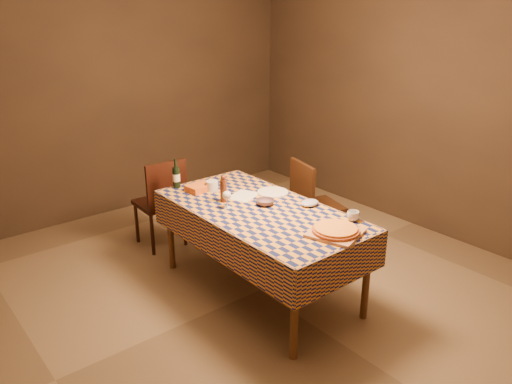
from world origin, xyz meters
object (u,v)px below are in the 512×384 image
Objects in this scene: cutting_board at (335,233)px; wine_bottle at (176,177)px; chair_far at (162,199)px; chair_right at (312,201)px; bowl at (265,202)px; pizza at (336,230)px; white_plate at (273,192)px; dining_table at (260,217)px.

wine_bottle reaches higher than cutting_board.
chair_far is 1.00× the size of chair_right.
bowl is 1.30m from chair_far.
pizza is 0.75m from bowl.
pizza is 1.43× the size of wine_bottle.
chair_far reaches higher than white_plate.
white_plate is at bearing -49.06° from wine_bottle.
cutting_board is at bearing -80.72° from chair_far.
cutting_board reaches higher than white_plate.
dining_table is 0.73m from cutting_board.
white_plate is (0.23, 0.17, -0.02)m from bowl.
pizza is 1.30m from chair_right.
chair_right reaches higher than bowl.
pizza is 2.03m from chair_far.
wine_bottle is at bearing 103.42° from pizza.
cutting_board is 0.37× the size of chair_far.
dining_table is at bearing -162.55° from chair_right.
white_plate is at bearing -63.79° from chair_far.
white_plate is (0.20, 0.92, -0.00)m from cutting_board.
dining_table is 0.74m from pizza.
wine_bottle reaches higher than pizza.
chair_far reaches higher than pizza.
dining_table is 1.98× the size of chair_right.
bowl is (-0.03, 0.75, 0.01)m from cutting_board.
bowl is 0.91m from wine_bottle.
bowl is 0.16× the size of chair_far.
chair_far is (0.05, 0.40, -0.35)m from wine_bottle.
chair_right is at bearing -41.72° from chair_far.
cutting_board is at bearing -127.87° from chair_right.
pizza is at bearing -87.88° from bowl.
dining_table is at bearing -147.48° from white_plate.
dining_table is at bearing -159.32° from bowl.
chair_far is at bearing 103.54° from bowl.
chair_far is (-0.21, 1.26, -0.17)m from dining_table.
white_plate is 0.29× the size of chair_right.
chair_far is at bearing 82.25° from wine_bottle.
dining_table is at bearing -73.04° from wine_bottle.
pizza is at bearing -127.87° from chair_right.
wine_bottle is 0.89m from white_plate.
chair_right is (1.16, -0.59, -0.35)m from wine_bottle.
dining_table is 1.29m from chair_far.
bowl is at bearing -67.18° from wine_bottle.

